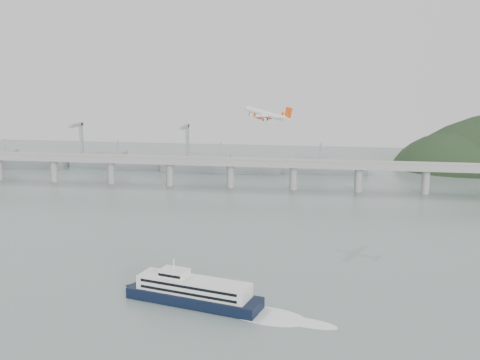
# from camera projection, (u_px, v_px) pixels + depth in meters

# --- Properties ---
(ground) EXTENTS (900.00, 900.00, 0.00)m
(ground) POSITION_uv_depth(u_px,v_px,m) (221.00, 283.00, 250.55)
(ground) COLOR slate
(ground) RESTS_ON ground
(bridge) EXTENTS (800.00, 22.00, 23.90)m
(bridge) POSITION_uv_depth(u_px,v_px,m) (267.00, 167.00, 440.92)
(bridge) COLOR gray
(bridge) RESTS_ON ground
(distant_fleet) EXTENTS (453.00, 60.90, 40.00)m
(distant_fleet) POSITION_uv_depth(u_px,v_px,m) (111.00, 162.00, 529.24)
(distant_fleet) COLOR gray
(distant_fleet) RESTS_ON ground
(ferry) EXTENTS (92.09, 32.99, 17.63)m
(ferry) POSITION_uv_depth(u_px,v_px,m) (194.00, 292.00, 228.64)
(ferry) COLOR black
(ferry) RESTS_ON ground
(airliner) EXTENTS (30.25, 28.57, 8.53)m
(airliner) POSITION_uv_depth(u_px,v_px,m) (266.00, 114.00, 311.14)
(airliner) COLOR white
(airliner) RESTS_ON ground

